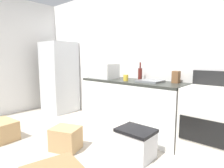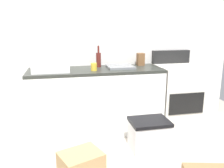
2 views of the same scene
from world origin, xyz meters
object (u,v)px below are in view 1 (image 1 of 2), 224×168
at_px(cardboard_box_large, 66,138).
at_px(knife_block, 176,77).
at_px(stove_oven, 209,121).
at_px(refrigerator, 60,77).
at_px(wine_bottle, 140,73).
at_px(storage_bin, 136,143).
at_px(microwave, 104,71).
at_px(cardboard_box_medium, 1,130).
at_px(coffee_mug, 126,78).

bearing_deg(cardboard_box_large, knife_block, 52.02).
relative_size(stove_oven, cardboard_box_large, 2.92).
height_order(refrigerator, stove_oven, refrigerator).
bearing_deg(wine_bottle, knife_block, 1.04).
bearing_deg(storage_bin, microwave, 151.65).
xyz_separation_m(cardboard_box_medium, storage_bin, (1.89, 0.94, 0.04)).
xyz_separation_m(stove_oven, microwave, (-1.80, -0.06, 0.57)).
bearing_deg(cardboard_box_large, wine_bottle, 73.43).
xyz_separation_m(stove_oven, coffee_mug, (-1.26, -0.12, 0.48)).
height_order(knife_block, storage_bin, knife_block).
bearing_deg(knife_block, stove_oven, -17.04).
height_order(knife_block, cardboard_box_large, knife_block).
bearing_deg(wine_bottle, coffee_mug, -111.23).
bearing_deg(stove_oven, microwave, -178.11).
bearing_deg(microwave, cardboard_box_medium, -116.46).
xyz_separation_m(wine_bottle, coffee_mug, (-0.10, -0.27, -0.06)).
bearing_deg(cardboard_box_large, microwave, 103.91).
height_order(coffee_mug, knife_block, knife_block).
bearing_deg(wine_bottle, cardboard_box_medium, -128.88).
height_order(coffee_mug, cardboard_box_medium, coffee_mug).
bearing_deg(knife_block, cardboard_box_medium, -139.14).
height_order(cardboard_box_large, cardboard_box_medium, cardboard_box_large).
bearing_deg(coffee_mug, microwave, 173.84).
relative_size(microwave, cardboard_box_medium, 0.93).
distance_m(wine_bottle, knife_block, 0.63).
xyz_separation_m(refrigerator, storage_bin, (2.59, -0.61, -0.62)).
distance_m(refrigerator, wine_bottle, 2.13).
height_order(cardboard_box_medium, storage_bin, storage_bin).
relative_size(refrigerator, storage_bin, 3.55).
bearing_deg(cardboard_box_medium, coffee_mug, 48.61).
bearing_deg(stove_oven, cardboard_box_medium, -147.98).
xyz_separation_m(coffee_mug, knife_block, (0.73, 0.28, 0.04)).
height_order(wine_bottle, cardboard_box_large, wine_bottle).
relative_size(knife_block, cardboard_box_large, 0.48).
bearing_deg(storage_bin, stove_oven, 44.44).
relative_size(wine_bottle, cardboard_box_large, 0.80).
height_order(stove_oven, coffee_mug, stove_oven).
bearing_deg(cardboard_box_large, stove_oven, 36.39).
distance_m(microwave, cardboard_box_medium, 1.94).
distance_m(microwave, cardboard_box_large, 1.41).
bearing_deg(knife_block, microwave, -170.18).
bearing_deg(wine_bottle, stove_oven, -7.40).
xyz_separation_m(stove_oven, wine_bottle, (-1.15, 0.15, 0.54)).
xyz_separation_m(microwave, cardboard_box_medium, (-0.77, -1.55, -0.89)).
bearing_deg(coffee_mug, storage_bin, -43.33).
bearing_deg(cardboard_box_large, cardboard_box_medium, -155.30).
relative_size(wine_bottle, knife_block, 1.67).
height_order(cardboard_box_large, storage_bin, storage_bin).
bearing_deg(knife_block, refrigerator, -175.49).
distance_m(knife_block, cardboard_box_large, 1.84).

